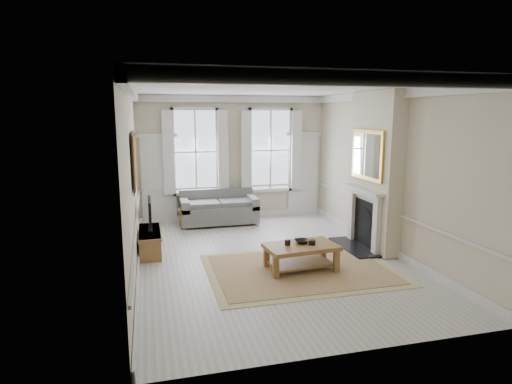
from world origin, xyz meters
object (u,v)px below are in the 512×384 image
object	(u,v)px
sofa	(218,210)
side_table	(187,212)
coffee_table	(301,249)
tv_stand	(150,242)

from	to	relation	value
sofa	side_table	size ratio (longest dim) A/B	3.82
side_table	coffee_table	world-z (taller)	side_table
tv_stand	sofa	bearing A→B (deg)	49.00
sofa	side_table	xyz separation A→B (m)	(-0.85, -0.18, 0.02)
coffee_table	tv_stand	distance (m)	3.27
coffee_table	side_table	bearing A→B (deg)	110.04
sofa	coffee_table	world-z (taller)	sofa
sofa	side_table	bearing A→B (deg)	-168.22
side_table	coffee_table	distance (m)	4.10
tv_stand	side_table	bearing A→B (deg)	63.27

